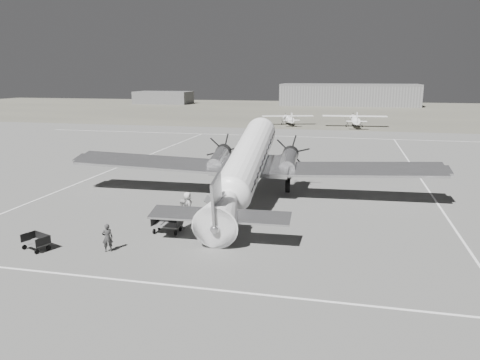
{
  "coord_description": "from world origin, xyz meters",
  "views": [
    {
      "loc": [
        5.15,
        -32.63,
        9.43
      ],
      "look_at": [
        -2.05,
        -1.4,
        2.2
      ],
      "focal_mm": 35.0,
      "sensor_mm": 36.0,
      "label": 1
    }
  ],
  "objects_px": {
    "light_plane_right": "(354,121)",
    "baggage_cart_far": "(36,242)",
    "hangar_main": "(349,95)",
    "ramp_agent": "(184,214)",
    "passenger": "(188,206)",
    "shed_secondary": "(163,98)",
    "baggage_cart_near": "(167,225)",
    "dc3_airliner": "(246,166)",
    "light_plane_left": "(288,120)",
    "ground_crew": "(107,238)"
  },
  "relations": [
    {
      "from": "light_plane_right",
      "to": "baggage_cart_far",
      "type": "distance_m",
      "value": 69.53
    },
    {
      "from": "hangar_main",
      "to": "baggage_cart_far",
      "type": "xyz_separation_m",
      "value": [
        -16.24,
        -131.49,
        -2.86
      ]
    },
    {
      "from": "hangar_main",
      "to": "ramp_agent",
      "type": "distance_m",
      "value": 126.58
    },
    {
      "from": "passenger",
      "to": "shed_secondary",
      "type": "bearing_deg",
      "value": 22.67
    },
    {
      "from": "shed_secondary",
      "to": "baggage_cart_near",
      "type": "relative_size",
      "value": 9.96
    },
    {
      "from": "passenger",
      "to": "dc3_airliner",
      "type": "bearing_deg",
      "value": -30.14
    },
    {
      "from": "light_plane_right",
      "to": "ramp_agent",
      "type": "height_order",
      "value": "light_plane_right"
    },
    {
      "from": "hangar_main",
      "to": "dc3_airliner",
      "type": "bearing_deg",
      "value": -93.38
    },
    {
      "from": "light_plane_left",
      "to": "light_plane_right",
      "type": "bearing_deg",
      "value": -21.86
    },
    {
      "from": "baggage_cart_near",
      "to": "baggage_cart_far",
      "type": "bearing_deg",
      "value": -144.26
    },
    {
      "from": "ramp_agent",
      "to": "passenger",
      "type": "distance_m",
      "value": 1.87
    },
    {
      "from": "baggage_cart_near",
      "to": "baggage_cart_far",
      "type": "relative_size",
      "value": 1.16
    },
    {
      "from": "baggage_cart_far",
      "to": "ramp_agent",
      "type": "relative_size",
      "value": 0.81
    },
    {
      "from": "light_plane_right",
      "to": "ramp_agent",
      "type": "bearing_deg",
      "value": -103.98
    },
    {
      "from": "baggage_cart_far",
      "to": "light_plane_right",
      "type": "bearing_deg",
      "value": 97.23
    },
    {
      "from": "hangar_main",
      "to": "passenger",
      "type": "height_order",
      "value": "hangar_main"
    },
    {
      "from": "light_plane_right",
      "to": "hangar_main",
      "type": "bearing_deg",
      "value": 87.1
    },
    {
      "from": "shed_secondary",
      "to": "dc3_airliner",
      "type": "relative_size",
      "value": 0.61
    },
    {
      "from": "dc3_airliner",
      "to": "light_plane_right",
      "type": "relative_size",
      "value": 2.54
    },
    {
      "from": "ramp_agent",
      "to": "passenger",
      "type": "height_order",
      "value": "ramp_agent"
    },
    {
      "from": "light_plane_right",
      "to": "baggage_cart_near",
      "type": "relative_size",
      "value": 6.46
    },
    {
      "from": "baggage_cart_far",
      "to": "ground_crew",
      "type": "xyz_separation_m",
      "value": [
        3.96,
        0.69,
        0.35
      ]
    },
    {
      "from": "shed_secondary",
      "to": "light_plane_right",
      "type": "distance_m",
      "value": 85.24
    },
    {
      "from": "dc3_airliner",
      "to": "light_plane_left",
      "type": "relative_size",
      "value": 2.99
    },
    {
      "from": "baggage_cart_far",
      "to": "ramp_agent",
      "type": "height_order",
      "value": "ramp_agent"
    },
    {
      "from": "shed_secondary",
      "to": "baggage_cart_far",
      "type": "xyz_separation_m",
      "value": [
        43.76,
        -126.49,
        -1.56
      ]
    },
    {
      "from": "hangar_main",
      "to": "ramp_agent",
      "type": "bearing_deg",
      "value": -94.32
    },
    {
      "from": "light_plane_right",
      "to": "baggage_cart_far",
      "type": "xyz_separation_m",
      "value": [
        -17.55,
        -67.27,
        -0.77
      ]
    },
    {
      "from": "hangar_main",
      "to": "passenger",
      "type": "xyz_separation_m",
      "value": [
        -9.93,
        -124.38,
        -2.36
      ]
    },
    {
      "from": "light_plane_right",
      "to": "dc3_airliner",
      "type": "bearing_deg",
      "value": -102.68
    },
    {
      "from": "shed_secondary",
      "to": "baggage_cart_near",
      "type": "distance_m",
      "value": 131.87
    },
    {
      "from": "hangar_main",
      "to": "passenger",
      "type": "bearing_deg",
      "value": -94.56
    },
    {
      "from": "light_plane_right",
      "to": "baggage_cart_far",
      "type": "relative_size",
      "value": 7.52
    },
    {
      "from": "baggage_cart_far",
      "to": "passenger",
      "type": "xyz_separation_m",
      "value": [
        6.31,
        7.11,
        0.5
      ]
    },
    {
      "from": "baggage_cart_near",
      "to": "ground_crew",
      "type": "distance_m",
      "value": 4.17
    },
    {
      "from": "dc3_airliner",
      "to": "ground_crew",
      "type": "bearing_deg",
      "value": -117.04
    },
    {
      "from": "light_plane_right",
      "to": "ground_crew",
      "type": "relative_size",
      "value": 7.41
    },
    {
      "from": "dc3_airliner",
      "to": "light_plane_right",
      "type": "distance_m",
      "value": 55.84
    },
    {
      "from": "light_plane_right",
      "to": "passenger",
      "type": "xyz_separation_m",
      "value": [
        -11.24,
        -60.16,
        -0.27
      ]
    },
    {
      "from": "ground_crew",
      "to": "passenger",
      "type": "xyz_separation_m",
      "value": [
        2.35,
        6.42,
        0.15
      ]
    },
    {
      "from": "baggage_cart_far",
      "to": "passenger",
      "type": "relative_size",
      "value": 0.82
    },
    {
      "from": "light_plane_right",
      "to": "baggage_cart_far",
      "type": "height_order",
      "value": "light_plane_right"
    },
    {
      "from": "shed_secondary",
      "to": "dc3_airliner",
      "type": "distance_m",
      "value": 126.06
    },
    {
      "from": "light_plane_right",
      "to": "ramp_agent",
      "type": "xyz_separation_m",
      "value": [
        -10.84,
        -61.98,
        -0.25
      ]
    },
    {
      "from": "dc3_airliner",
      "to": "passenger",
      "type": "bearing_deg",
      "value": -122.44
    },
    {
      "from": "ground_crew",
      "to": "hangar_main",
      "type": "bearing_deg",
      "value": -125.7
    },
    {
      "from": "light_plane_left",
      "to": "baggage_cart_near",
      "type": "xyz_separation_m",
      "value": [
        0.73,
        -64.0,
        -0.52
      ]
    },
    {
      "from": "shed_secondary",
      "to": "dc3_airliner",
      "type": "bearing_deg",
      "value": -65.16
    },
    {
      "from": "light_plane_left",
      "to": "passenger",
      "type": "bearing_deg",
      "value": -105.83
    },
    {
      "from": "passenger",
      "to": "light_plane_right",
      "type": "bearing_deg",
      "value": -10.67
    }
  ]
}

